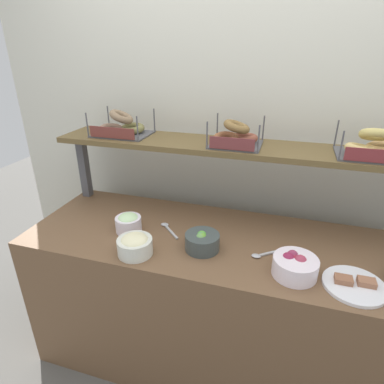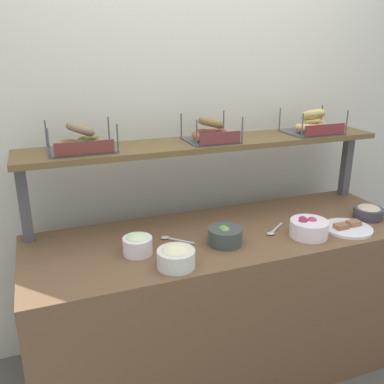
# 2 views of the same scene
# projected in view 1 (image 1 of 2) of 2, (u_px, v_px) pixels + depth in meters

# --- Properties ---
(ground_plane) EXTENTS (8.00, 8.00, 0.00)m
(ground_plane) POSITION_uv_depth(u_px,v_px,m) (215.00, 355.00, 2.02)
(ground_plane) COLOR #595651
(back_wall) EXTENTS (3.24, 0.06, 2.40)m
(back_wall) POSITION_uv_depth(u_px,v_px,m) (241.00, 145.00, 2.00)
(back_wall) COLOR beige
(back_wall) RESTS_ON ground_plane
(deli_counter) EXTENTS (2.04, 0.70, 0.85)m
(deli_counter) POSITION_uv_depth(u_px,v_px,m) (217.00, 302.00, 1.84)
(deli_counter) COLOR brown
(deli_counter) RESTS_ON ground_plane
(shelf_riser_left) EXTENTS (0.05, 0.05, 0.40)m
(shelf_riser_left) POSITION_uv_depth(u_px,v_px,m) (84.00, 167.00, 2.07)
(shelf_riser_left) COLOR #4C4C51
(shelf_riser_left) RESTS_ON deli_counter
(upper_shelf) EXTENTS (2.00, 0.32, 0.03)m
(upper_shelf) POSITION_uv_depth(u_px,v_px,m) (234.00, 147.00, 1.73)
(upper_shelf) COLOR brown
(upper_shelf) RESTS_ON shelf_riser_left
(bowl_potato_salad) EXTENTS (0.17, 0.17, 0.10)m
(bowl_potato_salad) POSITION_uv_depth(u_px,v_px,m) (135.00, 245.00, 1.53)
(bowl_potato_salad) COLOR silver
(bowl_potato_salad) RESTS_ON deli_counter
(bowl_scallion_spread) EXTENTS (0.14, 0.14, 0.10)m
(bowl_scallion_spread) POSITION_uv_depth(u_px,v_px,m) (128.00, 223.00, 1.72)
(bowl_scallion_spread) COLOR white
(bowl_scallion_spread) RESTS_ON deli_counter
(bowl_beet_salad) EXTENTS (0.19, 0.19, 0.10)m
(bowl_beet_salad) POSITION_uv_depth(u_px,v_px,m) (295.00, 266.00, 1.39)
(bowl_beet_salad) COLOR white
(bowl_beet_salad) RESTS_ON deli_counter
(bowl_veggie_mix) EXTENTS (0.17, 0.17, 0.09)m
(bowl_veggie_mix) POSITION_uv_depth(u_px,v_px,m) (202.00, 241.00, 1.57)
(bowl_veggie_mix) COLOR #3E4746
(bowl_veggie_mix) RESTS_ON deli_counter
(serving_plate_white) EXTENTS (0.25, 0.25, 0.04)m
(serving_plate_white) POSITION_uv_depth(u_px,v_px,m) (354.00, 285.00, 1.33)
(serving_plate_white) COLOR white
(serving_plate_white) RESTS_ON deli_counter
(serving_spoon_near_plate) EXTENTS (0.14, 0.13, 0.01)m
(serving_spoon_near_plate) POSITION_uv_depth(u_px,v_px,m) (168.00, 228.00, 1.75)
(serving_spoon_near_plate) COLOR #B7B7BC
(serving_spoon_near_plate) RESTS_ON deli_counter
(serving_spoon_by_edge) EXTENTS (0.15, 0.12, 0.01)m
(serving_spoon_by_edge) POSITION_uv_depth(u_px,v_px,m) (264.00, 254.00, 1.53)
(serving_spoon_by_edge) COLOR #B7B7BC
(serving_spoon_by_edge) RESTS_ON deli_counter
(bagel_basket_poppy) EXTENTS (0.32, 0.24, 0.15)m
(bagel_basket_poppy) POSITION_uv_depth(u_px,v_px,m) (122.00, 127.00, 1.88)
(bagel_basket_poppy) COLOR #4C4C51
(bagel_basket_poppy) RESTS_ON upper_shelf
(bagel_basket_cinnamon_raisin) EXTENTS (0.27, 0.24, 0.14)m
(bagel_basket_cinnamon_raisin) POSITION_uv_depth(u_px,v_px,m) (236.00, 136.00, 1.69)
(bagel_basket_cinnamon_raisin) COLOR #4C4C51
(bagel_basket_cinnamon_raisin) RESTS_ON upper_shelf
(bagel_basket_plain) EXTENTS (0.31, 0.25, 0.15)m
(bagel_basket_plain) POSITION_uv_depth(u_px,v_px,m) (372.00, 147.00, 1.51)
(bagel_basket_plain) COLOR #4C4C51
(bagel_basket_plain) RESTS_ON upper_shelf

